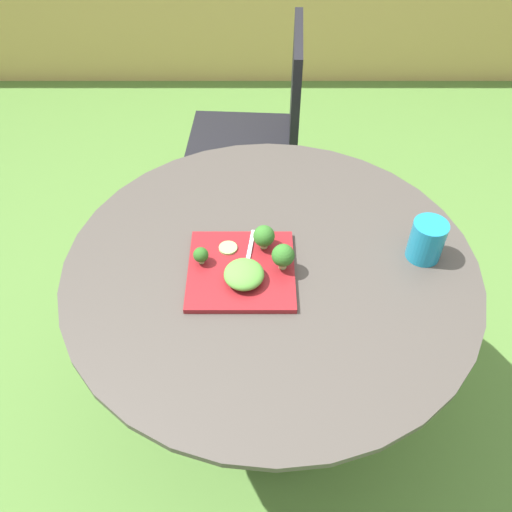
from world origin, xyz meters
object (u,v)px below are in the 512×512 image
at_px(fork, 248,256).
at_px(patio_chair, 265,126).
at_px(salad_plate, 241,270).
at_px(drinking_glass, 426,242).

bearing_deg(fork, patio_chair, 86.48).
bearing_deg(patio_chair, salad_plate, -94.44).
relative_size(salad_plate, fork, 1.67).
xyz_separation_m(salad_plate, drinking_glass, (0.45, 0.06, 0.04)).
bearing_deg(drinking_glass, fork, -177.60).
bearing_deg(patio_chair, fork, -93.52).
distance_m(salad_plate, drinking_glass, 0.46).
relative_size(salad_plate, drinking_glass, 2.42).
distance_m(patio_chair, salad_plate, 0.96).
bearing_deg(drinking_glass, patio_chair, 113.30).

